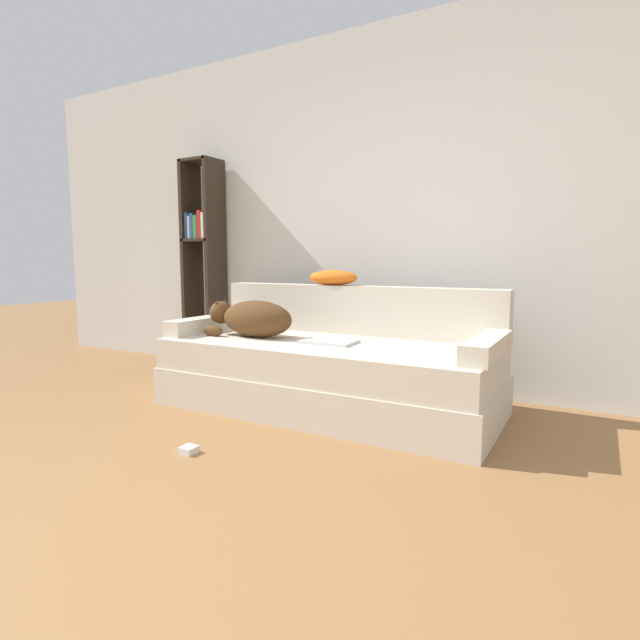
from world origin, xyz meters
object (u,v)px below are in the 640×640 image
Objects in this scene: laptop at (329,342)px; bookshelf at (203,253)px; dog at (252,318)px; power_adapter at (189,450)px; couch at (327,376)px; throw_pillow at (333,278)px.

bookshelf reaches higher than laptop.
dog is at bearing -33.33° from bookshelf.
power_adapter is (-0.28, -0.97, -0.44)m from laptop.
laptop reaches higher than couch.
power_adapter is (-0.07, -1.42, -0.82)m from throw_pillow.
dog is 8.74× the size of power_adapter.
dog reaches higher than couch.
power_adapter is (0.31, -0.95, -0.55)m from dog.
dog is at bearing -128.75° from throw_pillow.
throw_pillow is (-0.17, 0.40, 0.62)m from couch.
dog reaches higher than power_adapter.
throw_pillow is at bearing -8.78° from bookshelf.
laptop is at bearing 74.07° from power_adapter.
couch is at bearing -21.26° from bookshelf.
laptop is at bearing -22.24° from bookshelf.
dog is at bearing -172.97° from couch.
throw_pillow is (0.38, 0.47, 0.27)m from dog.
throw_pillow is at bearing 112.42° from laptop.
laptop is 1.87m from bookshelf.
laptop is 0.19× the size of bookshelf.
couch is 5.69× the size of throw_pillow.
couch is 0.24m from laptop.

